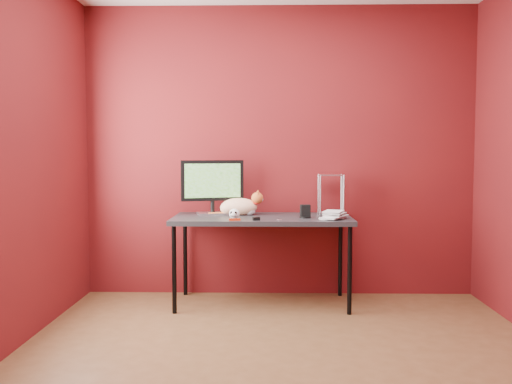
{
  "coord_description": "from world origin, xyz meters",
  "views": [
    {
      "loc": [
        -0.09,
        -3.41,
        1.29
      ],
      "look_at": [
        -0.2,
        1.15,
        0.97
      ],
      "focal_mm": 40.0,
      "sensor_mm": 36.0,
      "label": 1
    }
  ],
  "objects_px": {
    "cat": "(240,206)",
    "skull_mug": "(234,214)",
    "desk": "(262,222)",
    "speaker": "(305,212)",
    "book_stack": "(326,170)",
    "monitor": "(212,184)"
  },
  "relations": [
    {
      "from": "cat",
      "to": "book_stack",
      "type": "xyz_separation_m",
      "value": [
        0.72,
        -0.24,
        0.32
      ]
    },
    {
      "from": "book_stack",
      "to": "desk",
      "type": "bearing_deg",
      "value": 166.53
    },
    {
      "from": "desk",
      "to": "cat",
      "type": "bearing_deg",
      "value": 149.99
    },
    {
      "from": "monitor",
      "to": "speaker",
      "type": "relative_size",
      "value": 4.89
    },
    {
      "from": "monitor",
      "to": "cat",
      "type": "bearing_deg",
      "value": -21.72
    },
    {
      "from": "speaker",
      "to": "book_stack",
      "type": "relative_size",
      "value": 0.14
    },
    {
      "from": "desk",
      "to": "monitor",
      "type": "distance_m",
      "value": 0.55
    },
    {
      "from": "cat",
      "to": "speaker",
      "type": "relative_size",
      "value": 4.32
    },
    {
      "from": "desk",
      "to": "cat",
      "type": "height_order",
      "value": "cat"
    },
    {
      "from": "desk",
      "to": "cat",
      "type": "xyz_separation_m",
      "value": [
        -0.2,
        0.11,
        0.13
      ]
    },
    {
      "from": "desk",
      "to": "book_stack",
      "type": "distance_m",
      "value": 0.7
    },
    {
      "from": "speaker",
      "to": "monitor",
      "type": "bearing_deg",
      "value": 156.41
    },
    {
      "from": "desk",
      "to": "speaker",
      "type": "distance_m",
      "value": 0.38
    },
    {
      "from": "speaker",
      "to": "book_stack",
      "type": "distance_m",
      "value": 0.38
    },
    {
      "from": "desk",
      "to": "book_stack",
      "type": "xyz_separation_m",
      "value": [
        0.53,
        -0.13,
        0.44
      ]
    },
    {
      "from": "book_stack",
      "to": "skull_mug",
      "type": "bearing_deg",
      "value": -175.25
    },
    {
      "from": "speaker",
      "to": "book_stack",
      "type": "height_order",
      "value": "book_stack"
    },
    {
      "from": "book_stack",
      "to": "monitor",
      "type": "bearing_deg",
      "value": 164.75
    },
    {
      "from": "desk",
      "to": "monitor",
      "type": "bearing_deg",
      "value": 162.63
    },
    {
      "from": "cat",
      "to": "skull_mug",
      "type": "relative_size",
      "value": 5.31
    },
    {
      "from": "desk",
      "to": "speaker",
      "type": "xyz_separation_m",
      "value": [
        0.36,
        -0.09,
        0.1
      ]
    },
    {
      "from": "monitor",
      "to": "book_stack",
      "type": "distance_m",
      "value": 1.0
    }
  ]
}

